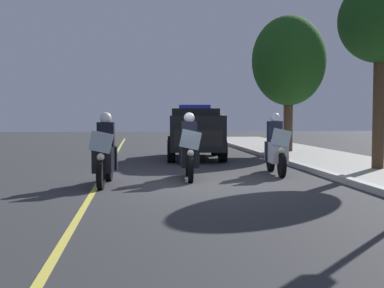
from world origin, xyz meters
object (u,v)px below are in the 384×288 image
cyclist_background (222,132)px  tree_far_back (289,61)px  tree_mid_block (381,23)px  police_motorcycle_lead_right (189,152)px  police_suv (195,131)px  police_motorcycle_lead_left (105,155)px  police_motorcycle_trailing (276,149)px

cyclist_background → tree_far_back: 4.73m
cyclist_background → tree_mid_block: bearing=16.8°
police_motorcycle_lead_right → tree_mid_block: bearing=100.5°
police_suv → police_motorcycle_lead_left: bearing=-22.4°
police_motorcycle_lead_right → cyclist_background: 11.17m
tree_far_back → police_motorcycle_trailing: bearing=-19.2°
police_suv → tree_far_back: bearing=117.0°
tree_mid_block → tree_far_back: tree_far_back is taller
police_motorcycle_lead_left → tree_mid_block: bearing=104.6°
police_suv → tree_mid_block: (5.08, 4.80, 3.24)m
police_motorcycle_lead_left → cyclist_background: size_ratio=1.22×
police_motorcycle_lead_right → tree_far_back: (-8.32, 5.14, 3.28)m
police_motorcycle_lead_right → police_motorcycle_trailing: 2.63m
police_motorcycle_lead_right → tree_mid_block: tree_mid_block is taller
police_motorcycle_lead_left → cyclist_background: 12.75m
police_motorcycle_trailing → tree_far_back: (-7.54, 2.63, 3.28)m
police_suv → tree_far_back: (-2.20, 4.31, 2.91)m
police_motorcycle_lead_left → police_motorcycle_trailing: (-1.75, 4.61, 0.00)m
police_motorcycle_trailing → tree_far_back: 8.63m
police_motorcycle_trailing → tree_far_back: tree_far_back is taller
police_motorcycle_lead_left → tree_mid_block: (-2.02, 7.73, 3.61)m
police_motorcycle_trailing → tree_mid_block: bearing=94.8°
police_motorcycle_trailing → police_motorcycle_lead_left: bearing=-69.2°
police_motorcycle_lead_left → police_suv: police_suv is taller
police_motorcycle_trailing → cyclist_background: (-10.07, 0.16, 0.14)m
police_motorcycle_lead_left → police_suv: size_ratio=0.43×
tree_far_back → cyclist_background: bearing=-135.7°
police_motorcycle_lead_left → cyclist_background: (-11.82, 4.77, 0.14)m
police_motorcycle_trailing → tree_far_back: size_ratio=0.37×
tree_far_back → police_motorcycle_lead_left: bearing=-37.9°
police_suv → tree_mid_block: tree_mid_block is taller
police_motorcycle_trailing → cyclist_background: police_motorcycle_trailing is taller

